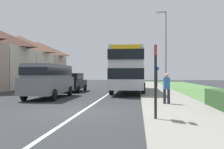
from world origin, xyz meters
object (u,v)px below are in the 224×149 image
(parked_van_grey, at_px, (49,78))
(pedestrian_at_stop, at_px, (167,87))
(street_lamp_mid, at_px, (165,45))
(cycle_route_sign, at_px, (157,76))
(bus_stop_sign, at_px, (156,76))
(double_decker_bus, at_px, (129,69))
(parked_car_black, at_px, (73,82))

(parked_van_grey, bearing_deg, pedestrian_at_stop, -23.97)
(parked_van_grey, height_order, pedestrian_at_stop, parked_van_grey)
(street_lamp_mid, bearing_deg, cycle_route_sign, 97.34)
(bus_stop_sign, distance_m, cycle_route_sign, 20.72)
(parked_van_grey, relative_size, pedestrian_at_stop, 3.24)
(double_decker_bus, relative_size, parked_car_black, 2.43)
(parked_van_grey, height_order, bus_stop_sign, bus_stop_sign)
(parked_car_black, bearing_deg, bus_stop_sign, -63.81)
(double_decker_bus, height_order, parked_van_grey, double_decker_bus)
(parked_van_grey, relative_size, parked_car_black, 1.25)
(double_decker_bus, relative_size, cycle_route_sign, 4.17)
(parked_car_black, xyz_separation_m, bus_stop_sign, (6.60, -13.41, 0.60))
(cycle_route_sign, bearing_deg, pedestrian_at_stop, -92.96)
(parked_van_grey, distance_m, pedestrian_at_stop, 8.16)
(bus_stop_sign, distance_m, street_lamp_mid, 17.30)
(double_decker_bus, distance_m, cycle_route_sign, 7.90)
(parked_van_grey, distance_m, street_lamp_mid, 13.27)
(double_decker_bus, distance_m, street_lamp_mid, 5.58)
(parked_van_grey, bearing_deg, parked_car_black, 90.01)
(parked_car_black, relative_size, pedestrian_at_stop, 2.59)
(pedestrian_at_stop, bearing_deg, cycle_route_sign, 87.04)
(double_decker_bus, relative_size, pedestrian_at_stop, 6.29)
(parked_van_grey, relative_size, cycle_route_sign, 2.15)
(parked_car_black, relative_size, bus_stop_sign, 1.66)
(pedestrian_at_stop, bearing_deg, double_decker_bus, 103.86)
(parked_car_black, xyz_separation_m, cycle_route_sign, (8.31, 7.23, 0.49))
(parked_car_black, bearing_deg, street_lamp_mid, 21.55)
(pedestrian_at_stop, height_order, bus_stop_sign, bus_stop_sign)
(double_decker_bus, xyz_separation_m, cycle_route_sign, (3.13, 7.21, -0.71))
(street_lamp_mid, bearing_deg, pedestrian_at_stop, -96.01)
(bus_stop_sign, bearing_deg, parked_car_black, 116.19)
(bus_stop_sign, bearing_deg, double_decker_bus, 96.04)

